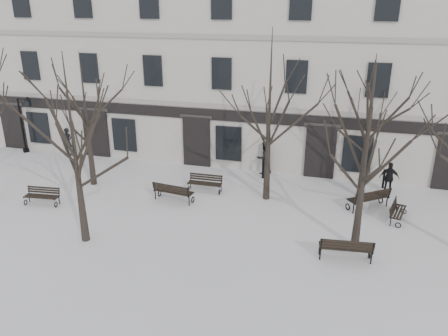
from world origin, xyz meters
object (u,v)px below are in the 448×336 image
at_px(bench_5, 397,211).
at_px(lamp_post, 25,120).
at_px(bench_1, 173,191).
at_px(bench_0, 42,195).
at_px(tree_2, 368,139).
at_px(tree_1, 72,129).
at_px(bench_4, 369,198).
at_px(bench_3, 205,182).
at_px(bench_2, 346,248).

height_order(bench_5, lamp_post, lamp_post).
bearing_deg(lamp_post, bench_1, -21.14).
bearing_deg(bench_1, bench_0, 25.68).
bearing_deg(bench_0, tree_2, -6.41).
xyz_separation_m(tree_1, bench_0, (-3.78, 2.43, -4.20)).
xyz_separation_m(bench_4, lamp_post, (-20.62, 2.85, 1.54)).
bearing_deg(bench_3, bench_4, -0.32).
relative_size(bench_2, bench_4, 0.99).
bearing_deg(bench_4, lamp_post, -45.03).
bearing_deg(bench_5, bench_4, 69.60).
height_order(tree_1, bench_4, tree_1).
distance_m(tree_2, bench_5, 5.25).
bearing_deg(bench_1, tree_2, 174.22).
bearing_deg(bench_5, lamp_post, 95.01).
xyz_separation_m(bench_3, bench_5, (9.07, -0.75, -0.04)).
height_order(tree_1, bench_1, tree_1).
distance_m(tree_1, bench_0, 6.15).
distance_m(bench_3, bench_5, 9.10).
bearing_deg(bench_2, bench_1, -27.06).
bearing_deg(tree_1, bench_2, 6.85).
height_order(bench_2, bench_4, bench_4).
distance_m(tree_2, bench_4, 5.39).
height_order(tree_2, bench_3, tree_2).
relative_size(bench_2, lamp_post, 0.55).
bearing_deg(tree_1, bench_1, 64.15).
distance_m(bench_4, lamp_post, 20.87).
height_order(bench_0, bench_5, bench_0).
bearing_deg(bench_2, bench_0, -10.95).
xyz_separation_m(bench_2, bench_4, (1.00, 4.72, 0.02)).
bearing_deg(bench_2, bench_4, -107.91).
bearing_deg(tree_2, bench_4, 80.17).
relative_size(bench_1, bench_2, 1.01).
bearing_deg(bench_0, bench_2, -10.77).
relative_size(tree_1, bench_0, 4.41).
xyz_separation_m(bench_2, lamp_post, (-19.62, 7.58, 1.56)).
height_order(bench_0, bench_4, bench_4).
distance_m(bench_0, bench_2, 13.97).
xyz_separation_m(tree_1, bench_3, (3.20, 5.90, -4.17)).
xyz_separation_m(tree_1, lamp_post, (-9.49, 8.79, -2.56)).
xyz_separation_m(bench_2, bench_5, (2.14, 3.93, -0.10)).
bearing_deg(tree_2, bench_0, 179.39).
relative_size(tree_1, bench_4, 3.70).
distance_m(bench_1, bench_4, 9.18).
height_order(tree_2, bench_0, tree_2).
xyz_separation_m(tree_2, bench_2, (-0.36, -1.06, -3.92)).
bearing_deg(bench_2, tree_2, -114.91).
distance_m(bench_2, bench_5, 4.47).
distance_m(tree_2, bench_1, 9.49).
distance_m(bench_3, lamp_post, 13.12).
relative_size(bench_4, bench_5, 1.21).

